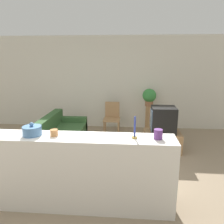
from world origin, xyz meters
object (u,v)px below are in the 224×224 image
at_px(couch, 60,138).
at_px(decorative_bowl, 32,131).
at_px(television, 163,120).
at_px(potted_plant, 149,96).
at_px(wooden_chair, 112,117).

height_order(couch, decorative_bowl, decorative_bowl).
relative_size(television, potted_plant, 1.18).
bearing_deg(television, decorative_bowl, -135.12).
bearing_deg(television, wooden_chair, 140.48).
distance_m(couch, decorative_bowl, 2.16).
distance_m(wooden_chair, decorative_bowl, 3.23).
xyz_separation_m(wooden_chair, potted_plant, (1.03, 0.34, 0.52)).
relative_size(couch, decorative_bowl, 7.33).
bearing_deg(decorative_bowl, couch, 98.67).
relative_size(television, decorative_bowl, 2.28).
bearing_deg(couch, decorative_bowl, -81.33).
xyz_separation_m(potted_plant, decorative_bowl, (-1.86, -3.40, 0.09)).
height_order(television, wooden_chair, television).
bearing_deg(potted_plant, wooden_chair, -161.83).
height_order(couch, wooden_chair, wooden_chair).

